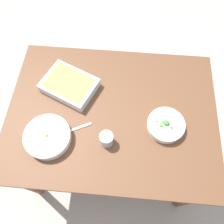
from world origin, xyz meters
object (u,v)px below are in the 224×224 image
object	(u,v)px
broccoli_bowl	(166,125)
drink_cup	(106,139)
stew_bowl	(48,137)
baking_dish	(69,85)
spoon_by_stew	(72,130)

from	to	relation	value
broccoli_bowl	drink_cup	bearing A→B (deg)	-160.33
stew_bowl	baking_dish	xyz separation A→B (m)	(0.06, 0.33, 0.00)
drink_cup	spoon_by_stew	world-z (taller)	drink_cup
broccoli_bowl	spoon_by_stew	world-z (taller)	broccoli_bowl
broccoli_bowl	spoon_by_stew	size ratio (longest dim) A/B	1.24
broccoli_bowl	drink_cup	xyz separation A→B (m)	(-0.31, -0.11, 0.01)
stew_bowl	broccoli_bowl	distance (m)	0.64
stew_bowl	broccoli_bowl	bearing A→B (deg)	11.00
stew_bowl	broccoli_bowl	xyz separation A→B (m)	(0.62, 0.12, -0.00)
broccoli_bowl	drink_cup	distance (m)	0.33
broccoli_bowl	spoon_by_stew	xyz separation A→B (m)	(-0.51, -0.06, -0.03)
stew_bowl	baking_dish	distance (m)	0.33
spoon_by_stew	drink_cup	bearing A→B (deg)	-13.74
spoon_by_stew	stew_bowl	bearing A→B (deg)	-153.42
stew_bowl	spoon_by_stew	world-z (taller)	stew_bowl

